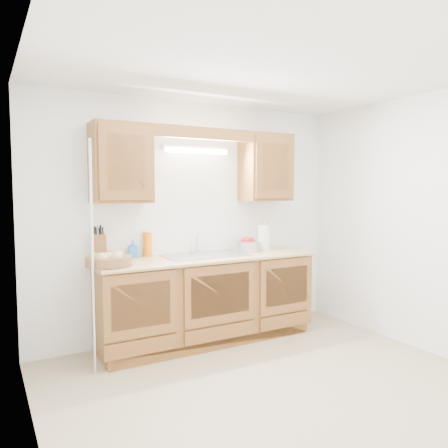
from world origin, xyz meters
TOP-DOWN VIEW (x-y plane):
  - room at (0.00, 0.00)m, footprint 3.52×3.50m
  - base_cabinets at (0.00, 1.20)m, footprint 2.20×0.60m
  - countertop at (0.00, 1.19)m, footprint 2.30×0.63m
  - upper_cabinet_left at (-0.83, 1.33)m, footprint 0.55×0.33m
  - upper_cabinet_right at (0.83, 1.33)m, footprint 0.55×0.33m
  - valance at (0.00, 1.19)m, footprint 2.20×0.05m
  - fluorescent_fixture at (0.00, 1.42)m, footprint 0.76×0.08m
  - sink at (0.00, 1.21)m, footprint 0.84×0.46m
  - wire_shelf_pole at (-1.20, 0.94)m, footprint 0.03×0.03m
  - outlet_plate at (0.95, 1.49)m, footprint 0.08×0.01m
  - fruit_basket at (-1.03, 1.08)m, footprint 0.52×0.52m
  - knife_block at (-1.03, 1.42)m, footprint 0.14×0.21m
  - orange_canister at (-0.54, 1.44)m, footprint 0.10×0.10m
  - soap_bottle at (-0.69, 1.44)m, footprint 0.09×0.09m
  - sponge at (-0.54, 1.44)m, footprint 0.11×0.08m
  - paper_towel at (0.77, 1.26)m, footprint 0.16×0.16m
  - apple_bowl at (0.54, 1.27)m, footprint 0.35×0.35m

SIDE VIEW (x-z plane):
  - base_cabinets at x=0.00m, z-range 0.01..0.87m
  - sink at x=0.00m, z-range 0.65..1.01m
  - countertop at x=0.00m, z-range 0.86..0.90m
  - sponge at x=-0.54m, z-range 0.90..0.92m
  - fruit_basket at x=-1.03m, z-range 0.89..1.02m
  - apple_bowl at x=0.54m, z-range 0.89..1.04m
  - soap_bottle at x=-0.69m, z-range 0.90..1.08m
  - wire_shelf_pole at x=-1.20m, z-range 0.00..2.00m
  - knife_block at x=-1.03m, z-range 0.85..1.20m
  - orange_canister at x=-0.54m, z-range 0.90..1.16m
  - paper_towel at x=0.77m, z-range 0.87..1.20m
  - outlet_plate at x=0.95m, z-range 1.09..1.21m
  - room at x=0.00m, z-range 0.00..2.50m
  - upper_cabinet_left at x=-0.83m, z-range 1.45..2.20m
  - upper_cabinet_right at x=0.83m, z-range 1.45..2.20m
  - fluorescent_fixture at x=0.00m, z-range 1.96..2.04m
  - valance at x=0.00m, z-range 2.08..2.20m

